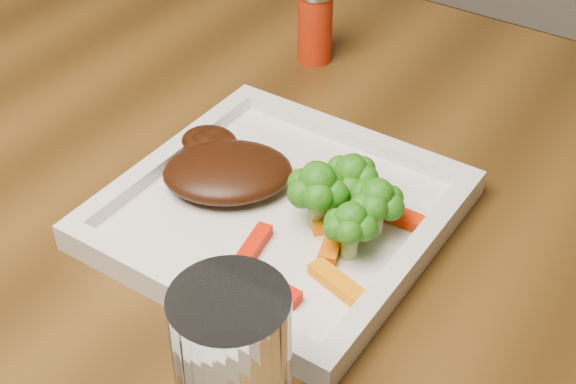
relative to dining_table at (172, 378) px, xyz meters
The scene contains 16 objects.
dining_table is the anchor object (origin of this frame).
plate 0.42m from the dining_table, ahead, with size 0.27×0.27×0.01m, color silver.
steak 0.42m from the dining_table, ahead, with size 0.12×0.09×0.03m, color #351508.
broccoli_0 0.48m from the dining_table, ahead, with size 0.05×0.05×0.07m, color #116B14, non-canonical shape.
broccoli_1 0.50m from the dining_table, ahead, with size 0.05×0.05×0.06m, color #317613, non-canonical shape.
broccoli_2 0.49m from the dining_table, ahead, with size 0.05×0.05×0.06m, color #266B11, non-canonical shape.
broccoli_3 0.47m from the dining_table, ahead, with size 0.06×0.06×0.06m, color #296B11, non-canonical shape.
carrot_0 0.47m from the dining_table, 23.82° to the right, with size 0.05×0.01×0.01m, color red.
carrot_1 0.49m from the dining_table, 14.58° to the right, with size 0.06×0.02×0.01m, color orange.
carrot_2 0.45m from the dining_table, 20.54° to the right, with size 0.05×0.01×0.01m, color red.
carrot_3 0.49m from the dining_table, ahead, with size 0.06×0.02×0.01m, color red.
carrot_4 0.44m from the dining_table, 11.68° to the left, with size 0.06×0.02×0.01m, color orange.
carrot_5 0.47m from the dining_table, ahead, with size 0.05×0.01×0.01m, color #EA5C03.
carrot_6 0.46m from the dining_table, ahead, with size 0.06×0.02×0.01m, color orange.
spice_shaker 0.49m from the dining_table, 76.30° to the left, with size 0.04×0.04×0.09m, color #AB2209.
drinking_glass 0.56m from the dining_table, 36.72° to the right, with size 0.08×0.08×0.12m, color white.
Camera 1 is at (0.40, -0.38, 1.22)m, focal length 50.00 mm.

